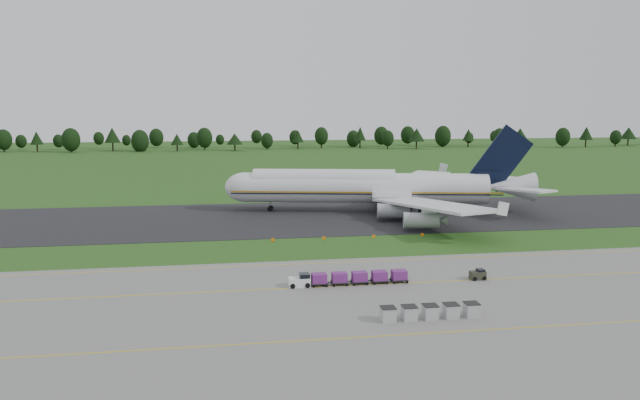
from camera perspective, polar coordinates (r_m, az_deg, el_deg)
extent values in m
plane|color=#234C17|center=(102.96, -0.67, -4.43)|extent=(600.00, 600.00, 0.00)
cube|color=slate|center=(70.79, 3.35, -10.66)|extent=(300.00, 52.00, 0.06)
cube|color=black|center=(130.14, -2.44, -1.61)|extent=(300.00, 40.00, 0.08)
cube|color=gold|center=(81.96, 1.55, -7.87)|extent=(300.00, 0.25, 0.01)
cube|color=gold|center=(65.30, 4.49, -12.35)|extent=(300.00, 0.20, 0.01)
cube|color=gold|center=(93.35, 0.21, -5.78)|extent=(120.00, 0.20, 0.01)
cylinder|color=black|center=(342.90, -26.91, 4.27)|extent=(0.70, 0.70, 3.90)
sphere|color=black|center=(342.67, -26.96, 4.94)|extent=(7.85, 7.85, 7.85)
cylinder|color=black|center=(335.37, -24.44, 4.33)|extent=(0.70, 0.70, 3.64)
cone|color=black|center=(335.08, -24.49, 5.20)|extent=(6.12, 6.12, 6.47)
cylinder|color=black|center=(326.97, -21.78, 4.43)|extent=(0.70, 0.70, 3.98)
sphere|color=black|center=(326.72, -21.82, 5.15)|extent=(8.72, 8.72, 8.72)
cylinder|color=black|center=(328.22, -18.41, 4.64)|extent=(0.70, 0.70, 4.22)
cone|color=black|center=(327.88, -18.46, 5.66)|extent=(7.72, 7.72, 7.50)
cylinder|color=black|center=(321.70, -16.10, 4.59)|extent=(0.70, 0.70, 3.32)
sphere|color=black|center=(321.49, -16.13, 5.20)|extent=(8.64, 8.64, 8.64)
cylinder|color=black|center=(318.20, -12.92, 4.65)|extent=(0.70, 0.70, 3.13)
cone|color=black|center=(317.93, -12.95, 5.43)|extent=(6.22, 6.22, 5.56)
cylinder|color=black|center=(324.19, -10.50, 4.88)|extent=(0.70, 0.70, 4.05)
sphere|color=black|center=(323.94, -10.52, 5.62)|extent=(7.97, 7.97, 7.97)
cylinder|color=black|center=(316.69, -7.79, 4.78)|extent=(0.70, 0.70, 3.13)
cone|color=black|center=(316.42, -7.81, 5.56)|extent=(8.01, 8.01, 5.57)
cylinder|color=black|center=(325.57, -4.86, 4.92)|extent=(0.70, 0.70, 2.92)
sphere|color=black|center=(325.38, -4.87, 5.44)|extent=(6.19, 6.19, 6.19)
cylinder|color=black|center=(326.50, -2.03, 5.00)|extent=(0.70, 0.70, 3.48)
cone|color=black|center=(326.21, -2.04, 5.85)|extent=(6.31, 6.31, 6.19)
cylinder|color=black|center=(331.14, 0.13, 5.13)|extent=(0.70, 0.70, 4.23)
sphere|color=black|center=(330.89, 0.13, 5.88)|extent=(7.24, 7.24, 7.24)
cylinder|color=black|center=(332.28, 3.68, 5.11)|extent=(0.70, 0.70, 4.08)
cone|color=black|center=(331.96, 3.69, 6.09)|extent=(6.21, 6.21, 7.25)
cylinder|color=black|center=(329.27, 6.20, 5.00)|extent=(0.70, 0.70, 3.57)
sphere|color=black|center=(329.04, 6.21, 5.64)|extent=(6.42, 6.42, 6.42)
cylinder|color=black|center=(331.33, 8.80, 4.99)|extent=(0.70, 0.70, 3.86)
cone|color=black|center=(331.02, 8.83, 5.92)|extent=(8.59, 8.59, 6.85)
cylinder|color=black|center=(347.77, 11.15, 5.11)|extent=(0.70, 0.70, 3.84)
sphere|color=black|center=(347.54, 11.17, 5.76)|extent=(8.72, 8.72, 8.72)
cylinder|color=black|center=(348.93, 13.39, 5.02)|extent=(0.70, 0.70, 3.53)
cone|color=black|center=(348.66, 13.41, 5.82)|extent=(6.28, 6.28, 6.27)
cylinder|color=black|center=(352.33, 16.08, 4.93)|extent=(0.70, 0.70, 3.31)
sphere|color=black|center=(352.13, 16.11, 5.49)|extent=(8.06, 8.06, 8.06)
cylinder|color=black|center=(360.70, 17.78, 4.97)|extent=(0.70, 0.70, 3.61)
cone|color=black|center=(360.43, 17.82, 5.76)|extent=(8.60, 8.60, 6.43)
cylinder|color=black|center=(360.78, 21.28, 4.80)|extent=(0.70, 0.70, 3.75)
sphere|color=black|center=(360.56, 21.32, 5.41)|extent=(7.58, 7.58, 7.58)
cylinder|color=black|center=(367.94, 23.12, 4.78)|extent=(0.70, 0.70, 4.02)
cone|color=black|center=(367.66, 23.17, 5.64)|extent=(7.07, 7.07, 7.14)
cylinder|color=black|center=(378.86, 25.38, 4.69)|extent=(0.70, 0.70, 3.40)
sphere|color=black|center=(378.67, 25.42, 5.21)|extent=(6.02, 6.02, 6.02)
cylinder|color=black|center=(393.25, 26.33, 4.77)|extent=(0.70, 0.70, 3.69)
cone|color=black|center=(393.00, 26.38, 5.51)|extent=(8.80, 8.80, 6.56)
cylinder|color=silver|center=(136.74, 4.17, 1.11)|extent=(53.07, 16.99, 6.56)
cylinder|color=silver|center=(136.59, 0.35, 1.78)|extent=(31.36, 11.20, 5.11)
sphere|color=silver|center=(138.55, -6.82, 1.17)|extent=(6.56, 6.56, 6.56)
cone|color=silver|center=(141.08, 17.04, 1.17)|extent=(11.06, 8.11, 6.23)
cube|color=#C98D1E|center=(133.55, 4.20, 0.69)|extent=(57.12, 11.71, 0.32)
cube|color=silver|center=(120.67, 10.21, -0.44)|extent=(16.56, 32.26, 0.50)
cube|color=silver|center=(154.87, 8.53, 1.64)|extent=(26.09, 30.11, 0.50)
cylinder|color=#919499|center=(126.15, 6.75, -1.00)|extent=(6.83, 4.13, 2.91)
cylinder|color=#919499|center=(116.75, 9.25, -1.86)|extent=(6.83, 4.13, 2.91)
cylinder|color=#919499|center=(148.76, 6.13, 0.51)|extent=(6.83, 4.13, 2.91)
cylinder|color=#919499|center=(158.98, 7.49, 1.02)|extent=(6.83, 4.13, 2.91)
cube|color=black|center=(139.88, 16.25, 3.67)|extent=(13.11, 3.15, 14.62)
cube|color=silver|center=(134.86, 18.32, 0.89)|extent=(8.83, 12.84, 0.41)
cube|color=silver|center=(147.95, 16.91, 1.62)|extent=(11.79, 12.03, 0.41)
cylinder|color=slate|center=(138.40, -4.55, -0.59)|extent=(0.33, 0.33, 2.00)
cylinder|color=black|center=(138.47, -4.55, -0.76)|extent=(1.32, 1.04, 1.18)
cylinder|color=slate|center=(133.60, 6.54, -0.96)|extent=(0.33, 0.33, 2.00)
cylinder|color=black|center=(133.67, 6.54, -1.14)|extent=(1.32, 1.04, 1.18)
cylinder|color=slate|center=(141.67, 6.32, -0.40)|extent=(0.33, 0.33, 2.00)
cylinder|color=black|center=(141.74, 6.31, -0.56)|extent=(1.32, 1.04, 1.18)
cube|color=white|center=(81.63, -1.89, -7.52)|extent=(2.80, 1.51, 1.19)
cylinder|color=black|center=(80.88, -2.51, -7.87)|extent=(0.65, 0.24, 0.65)
cube|color=black|center=(82.03, -0.08, -7.59)|extent=(2.15, 1.62, 0.13)
cube|color=#62216A|center=(81.85, -0.08, -7.15)|extent=(1.94, 1.51, 1.19)
cylinder|color=black|center=(81.25, -0.60, -7.89)|extent=(0.37, 0.16, 0.37)
cube|color=black|center=(82.47, 1.79, -7.50)|extent=(2.15, 1.62, 0.13)
cube|color=#62216A|center=(82.29, 1.79, -7.07)|extent=(1.94, 1.51, 1.19)
cylinder|color=black|center=(81.67, 1.28, -7.81)|extent=(0.37, 0.16, 0.37)
cube|color=black|center=(83.00, 3.63, -7.41)|extent=(2.15, 1.62, 0.13)
cube|color=#62216A|center=(82.82, 3.63, -6.98)|extent=(1.94, 1.51, 1.19)
cylinder|color=black|center=(82.17, 3.15, -7.71)|extent=(0.37, 0.16, 0.37)
cube|color=black|center=(83.61, 5.45, -7.31)|extent=(2.15, 1.62, 0.13)
cube|color=#62216A|center=(83.43, 5.45, -6.88)|extent=(1.94, 1.51, 1.19)
cylinder|color=black|center=(82.76, 4.99, -7.61)|extent=(0.37, 0.16, 0.37)
cube|color=black|center=(84.30, 7.23, -7.20)|extent=(2.15, 1.62, 0.13)
cube|color=#62216A|center=(84.12, 7.24, -6.78)|extent=(1.94, 1.51, 1.19)
cylinder|color=black|center=(83.43, 6.80, -7.51)|extent=(0.37, 0.16, 0.37)
cylinder|color=black|center=(81.71, -1.89, -7.70)|extent=(0.65, 0.24, 0.65)
cube|color=#2C2F21|center=(87.45, 14.21, -6.70)|extent=(2.12, 1.36, 1.12)
cylinder|color=black|center=(86.70, 13.93, -7.01)|extent=(0.57, 0.20, 0.57)
cylinder|color=black|center=(88.34, 14.48, -6.73)|extent=(0.57, 0.20, 0.57)
cube|color=#A5A5A5|center=(69.60, 6.24, -10.36)|extent=(1.51, 1.51, 1.51)
cube|color=black|center=(69.34, 6.25, -9.74)|extent=(1.61, 1.61, 0.08)
cube|color=#A5A5A5|center=(70.24, 8.16, -10.21)|extent=(1.51, 1.51, 1.51)
cube|color=black|center=(69.98, 8.18, -9.60)|extent=(1.61, 1.61, 0.08)
cube|color=#A5A5A5|center=(70.95, 10.05, -10.06)|extent=(1.51, 1.51, 1.51)
cube|color=black|center=(70.70, 10.06, -9.45)|extent=(1.61, 1.61, 0.08)
cube|color=#A5A5A5|center=(71.74, 11.89, -9.90)|extent=(1.51, 1.51, 1.51)
cube|color=black|center=(71.49, 11.91, -9.30)|extent=(1.61, 1.61, 0.08)
cube|color=#A5A5A5|center=(72.60, 13.68, -9.74)|extent=(1.51, 1.51, 1.51)
cube|color=black|center=(72.36, 13.71, -9.14)|extent=(1.61, 1.61, 0.08)
cube|color=orange|center=(108.04, -4.34, -3.65)|extent=(0.50, 0.12, 0.60)
cube|color=black|center=(108.10, -4.33, -3.80)|extent=(0.30, 0.30, 0.04)
cube|color=orange|center=(109.09, 0.36, -3.51)|extent=(0.50, 0.12, 0.60)
cube|color=black|center=(109.15, 0.36, -3.65)|extent=(0.30, 0.30, 0.04)
cube|color=orange|center=(110.85, 4.93, -3.34)|extent=(0.50, 0.12, 0.60)
cube|color=black|center=(110.91, 4.93, -3.48)|extent=(0.30, 0.30, 0.04)
cube|color=orange|center=(113.29, 9.33, -3.16)|extent=(0.50, 0.12, 0.60)
cube|color=black|center=(113.34, 9.33, -3.30)|extent=(0.30, 0.30, 0.04)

